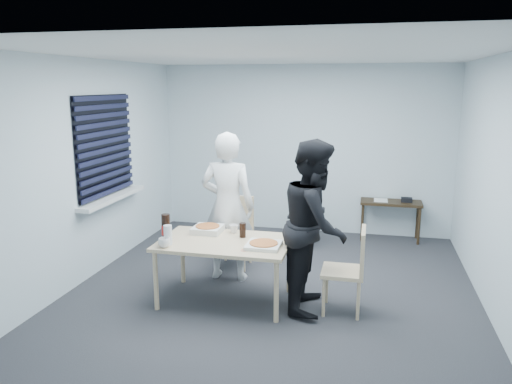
% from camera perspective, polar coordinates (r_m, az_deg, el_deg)
% --- Properties ---
extents(room, '(5.00, 5.00, 5.00)m').
position_cam_1_polar(room, '(6.52, -16.61, 4.15)').
color(room, '#29292E').
rests_on(room, ground).
extents(dining_table, '(1.38, 0.88, 0.67)m').
position_cam_1_polar(dining_table, '(5.34, -3.59, -6.22)').
color(dining_table, beige).
rests_on(dining_table, ground).
extents(chair_far, '(0.42, 0.42, 0.89)m').
position_cam_1_polar(chair_far, '(6.44, -2.30, -3.90)').
color(chair_far, beige).
rests_on(chair_far, ground).
extents(chair_right, '(0.42, 0.42, 0.89)m').
position_cam_1_polar(chair_right, '(5.19, 10.86, -8.16)').
color(chair_right, beige).
rests_on(chair_right, ground).
extents(person_white, '(0.65, 0.42, 1.77)m').
position_cam_1_polar(person_white, '(5.89, -3.25, -1.68)').
color(person_white, silver).
rests_on(person_white, ground).
extents(person_black, '(0.47, 0.86, 1.77)m').
position_cam_1_polar(person_black, '(5.15, 6.76, -3.81)').
color(person_black, black).
rests_on(person_black, ground).
extents(side_table, '(0.89, 0.40, 0.59)m').
position_cam_1_polar(side_table, '(7.71, 15.16, -1.60)').
color(side_table, '#332213').
rests_on(side_table, ground).
extents(stool, '(0.36, 0.36, 0.50)m').
position_cam_1_polar(stool, '(7.15, 5.25, -3.35)').
color(stool, black).
rests_on(stool, ground).
extents(backpack, '(0.29, 0.22, 0.41)m').
position_cam_1_polar(backpack, '(7.06, 5.28, -0.94)').
color(backpack, slate).
rests_on(backpack, stool).
extents(pizza_box_a, '(0.32, 0.32, 0.08)m').
position_cam_1_polar(pizza_box_a, '(5.63, -5.55, -4.23)').
color(pizza_box_a, white).
rests_on(pizza_box_a, dining_table).
extents(pizza_box_b, '(0.34, 0.34, 0.05)m').
position_cam_1_polar(pizza_box_b, '(5.11, 0.87, -6.05)').
color(pizza_box_b, white).
rests_on(pizza_box_b, dining_table).
extents(mug_a, '(0.17, 0.17, 0.10)m').
position_cam_1_polar(mug_a, '(5.18, -10.43, -5.71)').
color(mug_a, white).
rests_on(mug_a, dining_table).
extents(mug_b, '(0.10, 0.10, 0.09)m').
position_cam_1_polar(mug_b, '(5.58, -2.55, -4.22)').
color(mug_b, white).
rests_on(mug_b, dining_table).
extents(cola_glass, '(0.08, 0.08, 0.16)m').
position_cam_1_polar(cola_glass, '(5.41, -1.54, -4.38)').
color(cola_glass, black).
rests_on(cola_glass, dining_table).
extents(soda_bottle, '(0.09, 0.09, 0.30)m').
position_cam_1_polar(soda_bottle, '(5.33, -10.26, -4.13)').
color(soda_bottle, black).
rests_on(soda_bottle, dining_table).
extents(plastic_cups, '(0.11, 0.11, 0.21)m').
position_cam_1_polar(plastic_cups, '(5.24, -10.04, -4.86)').
color(plastic_cups, silver).
rests_on(plastic_cups, dining_table).
extents(rubber_band, '(0.07, 0.07, 0.00)m').
position_cam_1_polar(rubber_band, '(5.01, -1.39, -6.68)').
color(rubber_band, red).
rests_on(rubber_band, dining_table).
extents(papers, '(0.28, 0.32, 0.00)m').
position_cam_1_polar(papers, '(7.71, 14.07, -0.91)').
color(papers, white).
rests_on(papers, side_table).
extents(black_box, '(0.17, 0.14, 0.07)m').
position_cam_1_polar(black_box, '(7.70, 16.84, -0.86)').
color(black_box, black).
rests_on(black_box, side_table).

